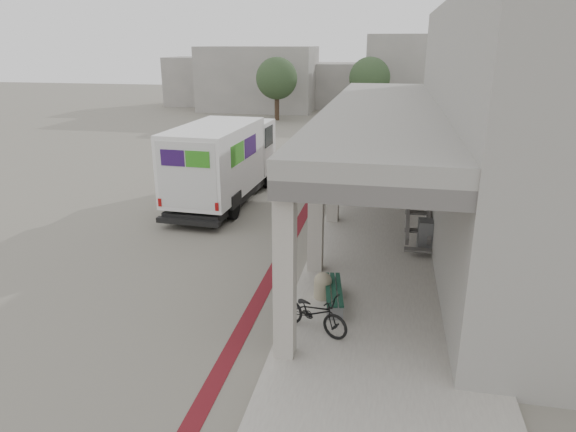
% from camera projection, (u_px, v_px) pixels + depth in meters
% --- Properties ---
extents(ground, '(120.00, 120.00, 0.00)m').
position_uv_depth(ground, '(234.00, 274.00, 13.60)').
color(ground, slate).
rests_on(ground, ground).
extents(bike_lane_stripe, '(0.35, 40.00, 0.01)m').
position_uv_depth(bike_lane_stripe, '(286.00, 248.00, 15.27)').
color(bike_lane_stripe, maroon).
rests_on(bike_lane_stripe, ground).
extents(sidewalk, '(4.40, 28.00, 0.12)m').
position_uv_depth(sidewalk, '(387.00, 285.00, 12.84)').
color(sidewalk, gray).
rests_on(sidewalk, ground).
extents(transit_building, '(7.60, 17.00, 7.00)m').
position_uv_depth(transit_building, '(492.00, 127.00, 15.42)').
color(transit_building, gray).
rests_on(transit_building, ground).
extents(distant_backdrop, '(28.00, 10.00, 6.50)m').
position_uv_depth(distant_backdrop, '(319.00, 79.00, 46.59)').
color(distant_backdrop, gray).
rests_on(distant_backdrop, ground).
extents(tree_left, '(3.20, 3.20, 4.80)m').
position_uv_depth(tree_left, '(277.00, 79.00, 39.51)').
color(tree_left, '#38281C').
rests_on(tree_left, ground).
extents(tree_mid, '(3.20, 3.20, 4.80)m').
position_uv_depth(tree_mid, '(370.00, 78.00, 40.07)').
color(tree_mid, '#38281C').
rests_on(tree_mid, ground).
extents(tree_right, '(3.20, 3.20, 4.80)m').
position_uv_depth(tree_right, '(479.00, 80.00, 37.66)').
color(tree_right, '#38281C').
rests_on(tree_right, ground).
extents(fedex_truck, '(2.55, 7.25, 3.05)m').
position_uv_depth(fedex_truck, '(224.00, 160.00, 19.27)').
color(fedex_truck, black).
rests_on(fedex_truck, ground).
extents(bench, '(0.62, 1.72, 0.40)m').
position_uv_depth(bench, '(334.00, 293.00, 11.70)').
color(bench, slate).
rests_on(bench, sidewalk).
extents(bollard_near, '(0.38, 0.38, 0.58)m').
position_uv_depth(bollard_near, '(316.00, 257.00, 13.61)').
color(bollard_near, tan).
rests_on(bollard_near, sidewalk).
extents(bollard_far, '(0.42, 0.42, 0.63)m').
position_uv_depth(bollard_far, '(323.00, 285.00, 12.00)').
color(bollard_far, gray).
rests_on(bollard_far, sidewalk).
extents(utility_cabinet, '(0.42, 0.55, 0.90)m').
position_uv_depth(utility_cabinet, '(425.00, 235.00, 14.74)').
color(utility_cabinet, slate).
rests_on(utility_cabinet, sidewalk).
extents(bicycle_black, '(1.73, 1.20, 0.86)m').
position_uv_depth(bicycle_black, '(313.00, 312.00, 10.57)').
color(bicycle_black, black).
rests_on(bicycle_black, sidewalk).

